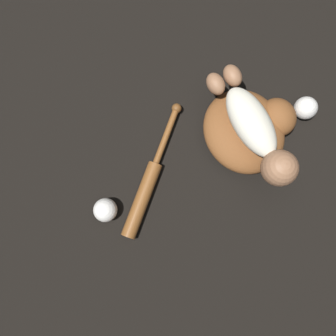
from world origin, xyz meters
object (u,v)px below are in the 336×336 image
object	(u,v)px
baseball_bat	(147,185)
baseball	(105,210)
baseball_glove	(249,129)
baseball_spare	(306,108)
baby_figure	(257,131)

from	to	relation	value
baseball_bat	baseball	size ratio (longest dim) A/B	5.83
baseball_glove	baseball_spare	size ratio (longest dim) A/B	4.74
baby_figure	baseball_bat	bearing A→B (deg)	-69.29
baseball_glove	baseball_bat	bearing A→B (deg)	-64.42
baseball_spare	baseball	bearing A→B (deg)	-65.92
baseball	baseball_spare	xyz separation A→B (m)	(-0.29, 0.66, 0.00)
baby_figure	baseball_spare	bearing A→B (deg)	116.55
baby_figure	baseball_bat	world-z (taller)	baby_figure
baseball_glove	baseball	distance (m)	0.52
baby_figure	baseball	world-z (taller)	baby_figure
baby_figure	baseball_glove	bearing A→B (deg)	170.44
baseball_glove	baby_figure	bearing A→B (deg)	-9.56
baseball_glove	baseball_bat	size ratio (longest dim) A/B	0.82
baby_figure	baseball_spare	size ratio (longest dim) A/B	5.23
baby_figure	baseball_spare	xyz separation A→B (m)	(-0.10, 0.20, -0.11)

